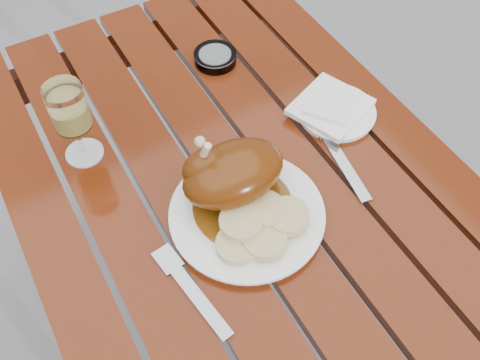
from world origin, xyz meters
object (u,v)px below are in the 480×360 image
wine_glass (74,123)px  ashtray (215,57)px  table (239,270)px  side_plate (336,112)px  dinner_plate (247,215)px

wine_glass → ashtray: size_ratio=1.82×
table → side_plate: 0.46m
dinner_plate → wine_glass: (-0.20, 0.29, 0.08)m
table → wine_glass: size_ratio=6.88×
dinner_plate → side_plate: 0.32m
side_plate → ashtray: bearing=117.6°
wine_glass → ashtray: (0.35, 0.11, -0.08)m
ashtray → table: bearing=-110.5°
dinner_plate → wine_glass: size_ratio=1.59×
table → dinner_plate: bearing=-110.3°
dinner_plate → ashtray: (0.15, 0.40, 0.00)m
side_plate → table: bearing=-169.9°
dinner_plate → side_plate: (0.29, 0.13, -0.00)m
wine_glass → ashtray: 0.37m
wine_glass → dinner_plate: bearing=-54.9°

